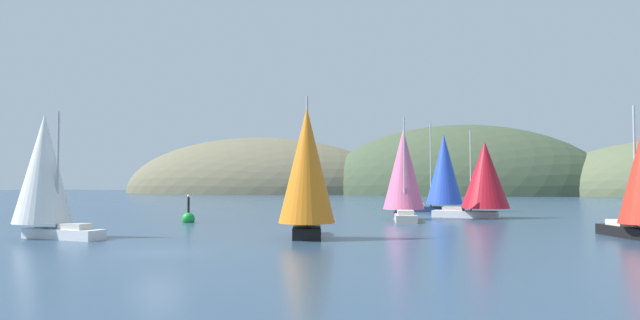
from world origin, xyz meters
TOP-DOWN VIEW (x-y plane):
  - ground_plane at (0.00, 0.00)m, footprint 360.00×360.00m
  - headland_left at (-55.00, 135.00)m, footprint 86.48×44.00m
  - headland_center at (5.00, 135.00)m, footprint 77.66×44.00m
  - sailboat_white_mainsail at (-11.11, 4.28)m, footprint 6.59×3.92m
  - sailboat_orange_sail at (4.79, 8.62)m, footprint 4.55×7.12m
  - sailboat_crimson_sail at (14.57, 32.82)m, footprint 7.74×5.21m
  - sailboat_pink_spinnaker at (7.54, 28.18)m, footprint 4.51×7.80m
  - sailboat_blue_spinnaker at (9.63, 43.59)m, footprint 8.36×5.04m
  - channel_buoy at (-9.57, 19.04)m, footprint 1.10×1.10m

SIDE VIEW (x-z plane):
  - ground_plane at x=0.00m, z-range 0.00..0.00m
  - headland_left at x=-55.00m, z-range -16.82..16.82m
  - headland_center at x=5.00m, z-range -18.86..18.86m
  - channel_buoy at x=-9.57m, z-range -0.95..1.69m
  - sailboat_crimson_sail at x=14.57m, z-range -0.28..8.25m
  - sailboat_white_mainsail at x=-11.11m, z-range 0.18..8.04m
  - sailboat_orange_sail at x=4.79m, z-range -0.30..8.67m
  - sailboat_pink_spinnaker at x=7.54m, z-range -0.31..9.05m
  - sailboat_blue_spinnaker at x=9.63m, z-range -0.50..9.90m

